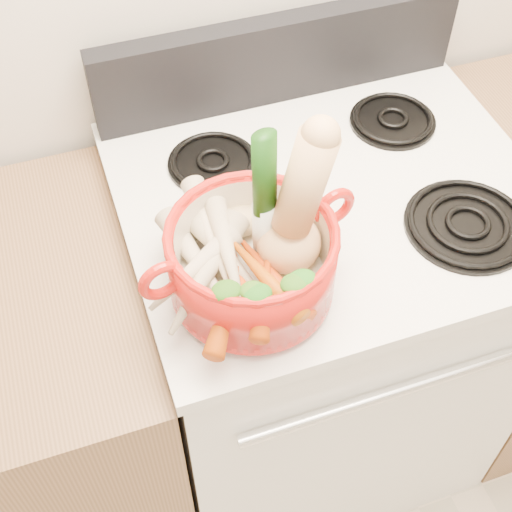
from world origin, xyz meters
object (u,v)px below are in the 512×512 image
object	(u,v)px
dutch_oven	(252,261)
leek	(265,200)
squash	(296,206)
stove_body	(316,335)

from	to	relation	value
dutch_oven	leek	xyz separation A→B (m)	(0.03, 0.03, 0.09)
dutch_oven	squash	world-z (taller)	squash
stove_body	squash	size ratio (longest dim) A/B	3.51
leek	stove_body	bearing A→B (deg)	17.73
stove_body	leek	size ratio (longest dim) A/B	3.45
stove_body	leek	distance (m)	0.71
stove_body	leek	bearing A→B (deg)	-142.79
stove_body	leek	world-z (taller)	leek
squash	stove_body	bearing A→B (deg)	44.18
dutch_oven	leek	size ratio (longest dim) A/B	0.99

